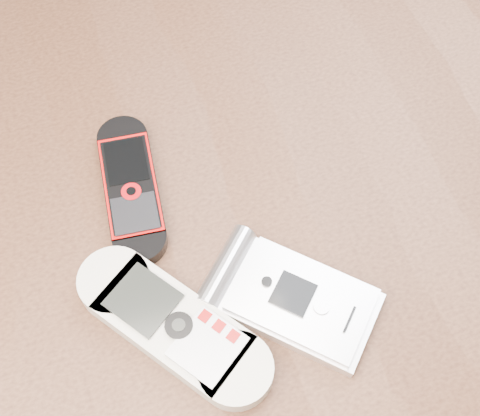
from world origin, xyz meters
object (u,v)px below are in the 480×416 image
at_px(table, 235,274).
at_px(nokia_black_red, 131,187).
at_px(motorola_razr, 297,300).
at_px(nokia_white, 173,325).

bearing_deg(table, nokia_black_red, 144.70).
bearing_deg(motorola_razr, nokia_white, 128.15).
bearing_deg(motorola_razr, table, 58.42).
relative_size(table, motorola_razr, 10.06).
xyz_separation_m(nokia_black_red, motorola_razr, (0.08, -0.13, 0.00)).
height_order(nokia_white, nokia_black_red, nokia_white).
distance_m(table, nokia_white, 0.15).
height_order(table, nokia_black_red, nokia_black_red).
xyz_separation_m(table, nokia_black_red, (-0.06, 0.05, 0.11)).
bearing_deg(nokia_black_red, table, -28.29).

